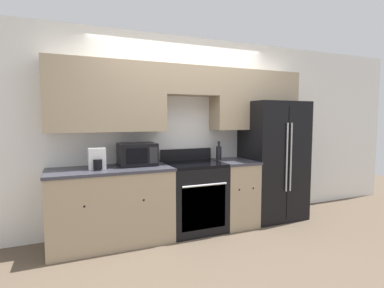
% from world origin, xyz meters
% --- Properties ---
extents(ground_plane, '(12.00, 12.00, 0.00)m').
position_xyz_m(ground_plane, '(0.00, 0.00, 0.00)').
color(ground_plane, brown).
extents(wall_back, '(8.00, 0.39, 2.60)m').
position_xyz_m(wall_back, '(-0.00, 0.58, 1.49)').
color(wall_back, white).
rests_on(wall_back, ground_plane).
extents(lower_cabinets_left, '(1.43, 0.64, 0.90)m').
position_xyz_m(lower_cabinets_left, '(-1.04, 0.31, 0.45)').
color(lower_cabinets_left, tan).
rests_on(lower_cabinets_left, ground_plane).
extents(lower_cabinets_right, '(0.50, 0.64, 0.90)m').
position_xyz_m(lower_cabinets_right, '(0.64, 0.31, 0.45)').
color(lower_cabinets_right, tan).
rests_on(lower_cabinets_right, ground_plane).
extents(oven_range, '(0.74, 0.65, 1.06)m').
position_xyz_m(oven_range, '(0.03, 0.31, 0.46)').
color(oven_range, black).
rests_on(oven_range, ground_plane).
extents(refrigerator, '(0.86, 0.80, 1.72)m').
position_xyz_m(refrigerator, '(1.31, 0.38, 0.86)').
color(refrigerator, black).
rests_on(refrigerator, ground_plane).
extents(microwave, '(0.45, 0.36, 0.28)m').
position_xyz_m(microwave, '(-0.70, 0.40, 1.04)').
color(microwave, black).
rests_on(microwave, lower_cabinets_left).
extents(bottle, '(0.08, 0.08, 0.26)m').
position_xyz_m(bottle, '(0.48, 0.47, 1.00)').
color(bottle, black).
rests_on(bottle, lower_cabinets_right).
extents(electric_kettle, '(0.19, 0.20, 0.25)m').
position_xyz_m(electric_kettle, '(-1.19, 0.29, 1.02)').
color(electric_kettle, white).
rests_on(electric_kettle, lower_cabinets_left).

